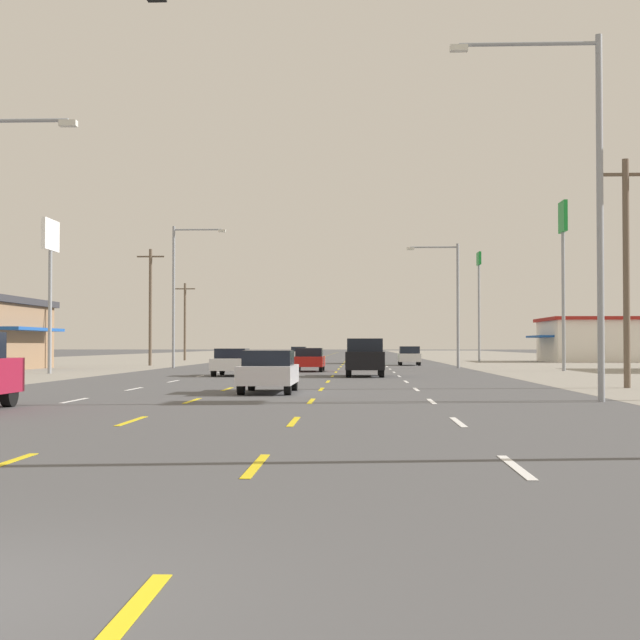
# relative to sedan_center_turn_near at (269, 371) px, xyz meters

# --- Properties ---
(ground_plane) EXTENTS (572.00, 572.00, 0.00)m
(ground_plane) POSITION_rel_sedan_center_turn_near_xyz_m (-0.04, 39.06, -0.76)
(ground_plane) COLOR #4C4C4F
(lane_markings) EXTENTS (10.64, 227.60, 0.01)m
(lane_markings) POSITION_rel_sedan_center_turn_near_xyz_m (-0.04, 77.56, -0.75)
(lane_markings) COLOR white
(lane_markings) RESTS_ON ground
(signal_span_wire) EXTENTS (26.35, 0.53, 9.39)m
(signal_span_wire) POSITION_rel_sedan_center_turn_near_xyz_m (0.18, -18.13, 4.92)
(signal_span_wire) COLOR brown
(signal_span_wire) RESTS_ON ground
(sedan_center_turn_near) EXTENTS (1.80, 4.50, 1.46)m
(sedan_center_turn_near) POSITION_rel_sedan_center_turn_near_xyz_m (0.00, 0.00, 0.00)
(sedan_center_turn_near) COLOR silver
(sedan_center_turn_near) RESTS_ON ground
(suv_inner_right_mid) EXTENTS (1.98, 4.90, 1.98)m
(suv_inner_right_mid) POSITION_rel_sedan_center_turn_near_xyz_m (3.41, 17.39, 0.27)
(suv_inner_right_mid) COLOR black
(suv_inner_right_mid) RESTS_ON ground
(sedan_inner_left_midfar) EXTENTS (1.80, 4.50, 1.46)m
(sedan_inner_left_midfar) POSITION_rel_sedan_center_turn_near_xyz_m (-3.66, 18.05, 0.00)
(sedan_inner_left_midfar) COLOR white
(sedan_inner_left_midfar) RESTS_ON ground
(sedan_center_turn_far) EXTENTS (1.80, 4.50, 1.46)m
(sedan_center_turn_far) POSITION_rel_sedan_center_turn_near_xyz_m (0.02, 26.74, 0.00)
(sedan_center_turn_far) COLOR red
(sedan_center_turn_far) RESTS_ON ground
(hatchback_far_right_farther) EXTENTS (1.72, 3.90, 1.54)m
(hatchback_far_right_farther) POSITION_rel_sedan_center_turn_near_xyz_m (7.18, 45.21, 0.03)
(hatchback_far_right_farther) COLOR white
(hatchback_far_right_farther) RESTS_ON ground
(suv_inner_right_farthest) EXTENTS (1.98, 4.90, 1.98)m
(suv_inner_right_farthest) POSITION_rel_sedan_center_turn_near_xyz_m (3.49, 52.54, 0.27)
(suv_inner_right_farthest) COLOR #235B2D
(suv_inner_right_farthest) RESTS_ON ground
(sedan_inner_left_distant_a) EXTENTS (1.80, 4.50, 1.46)m
(sedan_inner_left_distant_a) POSITION_rel_sedan_center_turn_near_xyz_m (-3.65, 74.69, 0.00)
(sedan_inner_left_distant_a) COLOR white
(sedan_inner_left_distant_a) RESTS_ON ground
(storefront_right_row_2) EXTENTS (14.65, 11.59, 4.35)m
(storefront_right_row_2) POSITION_rel_sedan_center_turn_near_xyz_m (28.21, 63.30, 1.44)
(storefront_right_row_2) COLOR silver
(storefront_right_row_2) RESTS_ON ground
(pole_sign_left_row_1) EXTENTS (0.24, 2.61, 8.90)m
(pole_sign_left_row_1) POSITION_rel_sedan_center_turn_near_xyz_m (-14.70, 21.60, 6.20)
(pole_sign_left_row_1) COLOR gray
(pole_sign_left_row_1) RESTS_ON ground
(pole_sign_right_row_1) EXTENTS (0.24, 1.78, 10.77)m
(pole_sign_right_row_1) POSITION_rel_sedan_center_turn_near_xyz_m (16.06, 28.37, 7.22)
(pole_sign_right_row_1) COLOR gray
(pole_sign_right_row_1) RESTS_ON ground
(pole_sign_right_row_2) EXTENTS (0.24, 1.89, 10.46)m
(pole_sign_right_row_2) POSITION_rel_sedan_center_turn_near_xyz_m (14.48, 58.46, 6.74)
(pole_sign_right_row_2) COLOR gray
(pole_sign_right_row_2) RESTS_ON ground
(streetlight_right_row_0) EXTENTS (4.43, 0.26, 10.71)m
(streetlight_right_row_0) POSITION_rel_sedan_center_turn_near_xyz_m (9.69, -4.88, 5.42)
(streetlight_right_row_0) COLOR gray
(streetlight_right_row_0) RESTS_ON ground
(streetlight_left_row_1) EXTENTS (3.84, 0.26, 10.18)m
(streetlight_left_row_1) POSITION_rel_sedan_center_turn_near_xyz_m (-9.83, 35.27, 5.08)
(streetlight_left_row_1) COLOR gray
(streetlight_left_row_1) RESTS_ON ground
(streetlight_right_row_1) EXTENTS (3.71, 0.26, 8.85)m
(streetlight_right_row_1) POSITION_rel_sedan_center_turn_near_xyz_m (9.73, 35.27, 4.37)
(streetlight_right_row_1) COLOR gray
(streetlight_right_row_1) RESTS_ON ground
(utility_pole_right_row_0) EXTENTS (2.20, 0.26, 8.80)m
(utility_pole_right_row_0) POSITION_rel_sedan_center_turn_near_xyz_m (13.36, 4.22, 3.84)
(utility_pole_right_row_0) COLOR brown
(utility_pole_right_row_0) RESTS_ON ground
(utility_pole_left_row_1) EXTENTS (2.20, 0.26, 9.35)m
(utility_pole_left_row_1) POSITION_rel_sedan_center_turn_near_xyz_m (-13.62, 43.28, 4.11)
(utility_pole_left_row_1) COLOR brown
(utility_pole_left_row_1) RESTS_ON ground
(utility_pole_left_row_2) EXTENTS (2.20, 0.26, 8.30)m
(utility_pole_left_row_2) POSITION_rel_sedan_center_turn_near_xyz_m (-15.62, 69.50, 3.58)
(utility_pole_left_row_2) COLOR brown
(utility_pole_left_row_2) RESTS_ON ground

